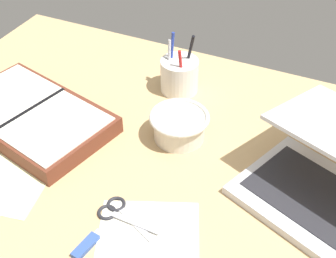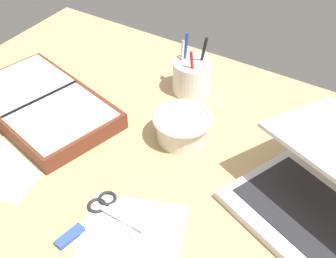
{
  "view_description": "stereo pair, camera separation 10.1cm",
  "coord_description": "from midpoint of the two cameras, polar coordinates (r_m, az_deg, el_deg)",
  "views": [
    {
      "loc": [
        30.51,
        -63.03,
        74.79
      ],
      "look_at": [
        -1.57,
        6.9,
        9.0
      ],
      "focal_mm": 50.0,
      "sensor_mm": 36.0,
      "label": 1
    },
    {
      "loc": [
        39.4,
        -58.22,
        74.79
      ],
      "look_at": [
        -1.57,
        6.9,
        9.0
      ],
      "focal_mm": 50.0,
      "sensor_mm": 36.0,
      "label": 2
    }
  ],
  "objects": [
    {
      "name": "laptop",
      "position": [
        0.97,
        21.77,
        -7.64
      ],
      "size": [
        40.79,
        41.47,
        15.23
      ],
      "rotation": [
        0.0,
        0.0,
        -0.38
      ],
      "color": "silver",
      "rests_on": "desk_top"
    },
    {
      "name": "scissors",
      "position": [
        0.95,
        -4.37,
        -9.54
      ],
      "size": [
        13.57,
        7.46,
        0.8
      ],
      "rotation": [
        0.0,
        0.0,
        -0.23
      ],
      "color": "#B7B7BC",
      "rests_on": "desk_top"
    },
    {
      "name": "bowl",
      "position": [
        1.07,
        4.45,
        0.22
      ],
      "size": [
        13.9,
        13.9,
        6.54
      ],
      "color": "silver",
      "rests_on": "desk_top"
    },
    {
      "name": "paper_sheet_front",
      "position": [
        0.88,
        -1.71,
        -15.31
      ],
      "size": [
        27.91,
        32.12,
        0.16
      ],
      "primitive_type": "cube",
      "rotation": [
        0.0,
        0.0,
        0.39
      ],
      "color": "silver",
      "rests_on": "desk_top"
    },
    {
      "name": "desk_top",
      "position": [
        1.02,
        1.53,
        -6.0
      ],
      "size": [
        140.0,
        100.0,
        2.0
      ],
      "primitive_type": "cube",
      "color": "tan",
      "rests_on": "ground"
    },
    {
      "name": "usb_drive",
      "position": [
        0.91,
        -8.59,
        -12.88
      ],
      "size": [
        2.91,
        7.36,
        1.0
      ],
      "rotation": [
        0.0,
        0.0,
        -0.16
      ],
      "color": "#33519E",
      "rests_on": "desk_top"
    },
    {
      "name": "paper_sheet_beside_planner",
      "position": [
        1.08,
        -15.08,
        -3.43
      ],
      "size": [
        19.73,
        26.51,
        0.16
      ],
      "primitive_type": "cube",
      "rotation": [
        0.0,
        0.0,
        0.18
      ],
      "color": "#F4EFB2",
      "rests_on": "desk_top"
    },
    {
      "name": "pen_cup",
      "position": [
        1.22,
        5.29,
        6.32
      ],
      "size": [
        9.85,
        9.85,
        16.1
      ],
      "color": "white",
      "rests_on": "desk_top"
    },
    {
      "name": "planner",
      "position": [
        1.18,
        -12.74,
        2.68
      ],
      "size": [
        42.48,
        31.36,
        4.66
      ],
      "rotation": [
        0.0,
        0.0,
        -0.24
      ],
      "color": "brown",
      "rests_on": "desk_top"
    }
  ]
}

